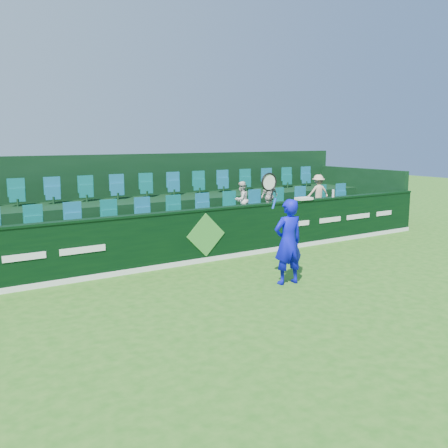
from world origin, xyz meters
TOP-DOWN VIEW (x-y plane):
  - ground at (0.00, 0.00)m, footprint 60.00×60.00m
  - sponsor_hoarding at (0.00, 4.00)m, footprint 16.00×0.25m
  - stand_tier_front at (0.00, 5.10)m, footprint 16.00×2.00m
  - stand_tier_back at (0.00, 7.00)m, footprint 16.00×1.80m
  - stand_rear at (0.00, 7.44)m, footprint 16.00×4.10m
  - seat_row_front at (0.00, 5.50)m, footprint 13.50×0.50m
  - seat_row_back at (0.00, 7.30)m, footprint 13.50×0.50m
  - tennis_player at (0.49, 1.34)m, footprint 1.21×0.52m
  - spectator_left at (1.95, 5.12)m, footprint 0.60×0.53m
  - spectator_middle at (2.97, 5.12)m, footprint 0.70×0.37m
  - spectator_right at (4.96, 5.12)m, footprint 0.82×0.62m
  - towel at (3.34, 4.00)m, footprint 0.46×0.30m
  - drinks_bottle at (4.49, 4.00)m, footprint 0.07×0.07m

SIDE VIEW (x-z plane):
  - ground at x=0.00m, z-range 0.00..0.00m
  - stand_tier_front at x=0.00m, z-range 0.00..0.80m
  - stand_tier_back at x=0.00m, z-range 0.00..1.30m
  - sponsor_hoarding at x=0.00m, z-range 0.00..1.35m
  - tennis_player at x=0.49m, z-range -0.30..2.16m
  - seat_row_front at x=0.00m, z-range 0.80..1.40m
  - stand_rear at x=0.00m, z-range -0.08..2.52m
  - spectator_left at x=1.95m, z-range 0.80..1.86m
  - spectator_right at x=4.96m, z-range 0.80..1.93m
  - spectator_middle at x=2.97m, z-range 0.80..1.94m
  - towel at x=3.34m, z-range 1.35..1.42m
  - drinks_bottle at x=4.49m, z-range 1.35..1.58m
  - seat_row_back at x=0.00m, z-range 1.30..1.90m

